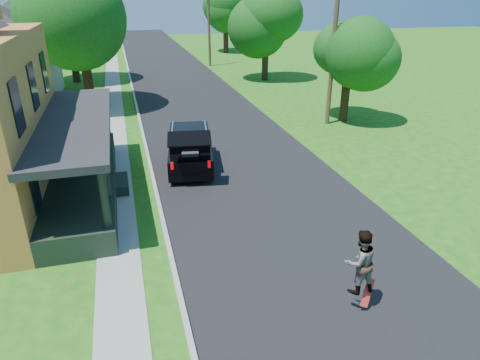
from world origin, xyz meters
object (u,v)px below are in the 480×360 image
object	(u,v)px
black_suv	(190,149)
skateboarder	(360,262)
tree_right_near	(349,52)
utility_pole_near	(335,33)

from	to	relation	value
black_suv	skateboarder	size ratio (longest dim) A/B	2.93
black_suv	tree_right_near	size ratio (longest dim) A/B	0.79
tree_right_near	black_suv	bearing A→B (deg)	-154.73
black_suv	tree_right_near	distance (m)	11.95
skateboarder	tree_right_near	world-z (taller)	tree_right_near
tree_right_near	skateboarder	bearing A→B (deg)	-116.85
skateboarder	utility_pole_near	distance (m)	17.13
tree_right_near	utility_pole_near	size ratio (longest dim) A/B	0.63
tree_right_near	utility_pole_near	xyz separation A→B (m)	(-1.17, -0.28, 1.08)
skateboarder	utility_pole_near	size ratio (longest dim) A/B	0.17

